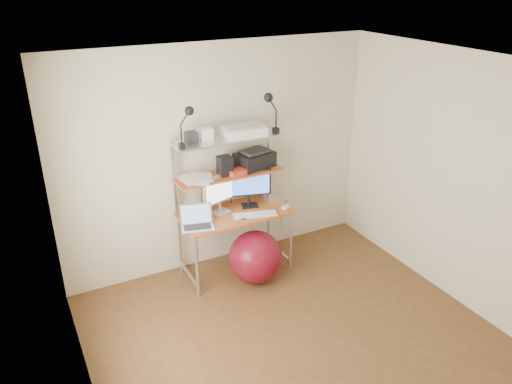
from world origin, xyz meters
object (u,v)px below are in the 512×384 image
Objects in this scene: monitor_silver at (219,191)px; printer at (255,159)px; exercise_ball at (255,257)px; laptop at (197,222)px; monitor_black at (249,185)px.

printer reaches higher than monitor_silver.
exercise_ball is at bearing -128.88° from printer.
printer is (0.47, 0.09, 0.26)m from monitor_silver.
printer is (0.81, 0.28, 0.45)m from laptop.
laptop is (-0.34, -0.19, -0.20)m from monitor_silver.
monitor_silver is at bearing -163.51° from monitor_black.
printer reaches higher than monitor_black.
monitor_black is 1.29× the size of laptop.
laptop reaches higher than exercise_ball.
printer is at bearing -7.72° from monitor_silver.
laptop is at bearing 164.34° from exercise_ball.
monitor_silver is 0.35m from monitor_black.
monitor_silver reaches higher than exercise_ball.
laptop is at bearing -173.58° from printer.
exercise_ball is at bearing -1.02° from laptop.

